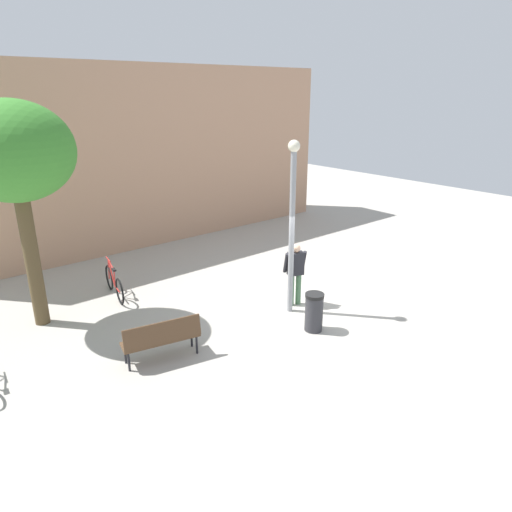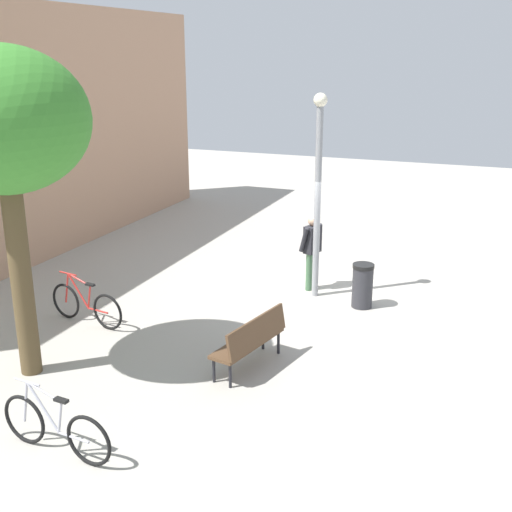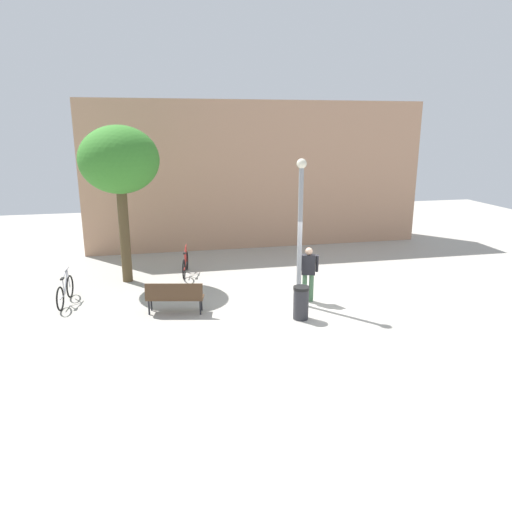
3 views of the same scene
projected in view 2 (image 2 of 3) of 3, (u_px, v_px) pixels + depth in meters
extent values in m
plane|color=#A8A399|center=(329.00, 291.00, 14.23)|extent=(36.00, 36.00, 0.00)
cube|color=tan|center=(17.00, 133.00, 16.16)|extent=(14.58, 2.00, 6.18)
cylinder|color=gray|center=(317.00, 205.00, 13.34)|extent=(0.14, 0.14, 4.01)
sphere|color=#F2EACC|center=(321.00, 100.00, 12.70)|extent=(0.28, 0.28, 0.28)
cylinder|color=#47704C|center=(309.00, 272.00, 14.13)|extent=(0.14, 0.14, 0.85)
cylinder|color=#47704C|center=(314.00, 270.00, 14.27)|extent=(0.14, 0.14, 0.85)
cube|color=#232328|center=(313.00, 239.00, 13.98)|extent=(0.45, 0.34, 0.60)
sphere|color=tan|center=(313.00, 221.00, 13.86)|extent=(0.22, 0.22, 0.22)
cylinder|color=#232328|center=(304.00, 240.00, 13.82)|extent=(0.16, 0.25, 0.55)
cylinder|color=#232328|center=(317.00, 235.00, 14.18)|extent=(0.16, 0.25, 0.55)
cube|color=#513823|center=(248.00, 342.00, 10.66)|extent=(1.66, 0.76, 0.06)
cube|color=#513823|center=(257.00, 331.00, 10.48)|extent=(1.59, 0.45, 0.44)
cylinder|color=black|center=(214.00, 370.00, 10.24)|extent=(0.05, 0.05, 0.42)
cylinder|color=black|center=(263.00, 338.00, 11.39)|extent=(0.05, 0.05, 0.42)
cylinder|color=black|center=(230.00, 375.00, 10.08)|extent=(0.05, 0.05, 0.42)
cylinder|color=black|center=(278.00, 342.00, 11.22)|extent=(0.05, 0.05, 0.42)
cylinder|color=brown|center=(21.00, 281.00, 10.16)|extent=(0.34, 0.34, 3.19)
ellipsoid|color=#387F2B|center=(3.00, 120.00, 9.40)|extent=(2.56, 2.56, 2.18)
torus|color=black|center=(66.00, 301.00, 12.68)|extent=(0.16, 0.71, 0.71)
torus|color=black|center=(108.00, 312.00, 12.15)|extent=(0.16, 0.71, 0.71)
cylinder|color=red|center=(78.00, 291.00, 12.42)|extent=(0.12, 0.50, 0.64)
cylinder|color=red|center=(79.00, 280.00, 12.32)|extent=(0.13, 0.58, 0.18)
cylinder|color=red|center=(89.00, 297.00, 12.30)|extent=(0.06, 0.14, 0.48)
cylinder|color=red|center=(98.00, 311.00, 12.28)|extent=(0.12, 0.50, 0.04)
cylinder|color=red|center=(67.00, 288.00, 12.57)|extent=(0.06, 0.17, 0.63)
cube|color=black|center=(90.00, 285.00, 12.20)|extent=(0.11, 0.21, 0.04)
cylinder|color=red|center=(68.00, 273.00, 12.44)|extent=(0.10, 0.44, 0.03)
torus|color=black|center=(25.00, 419.00, 8.61)|extent=(0.11, 0.71, 0.71)
torus|color=black|center=(89.00, 441.00, 8.14)|extent=(0.11, 0.71, 0.71)
cylinder|color=#ADADB7|center=(43.00, 407.00, 8.37)|extent=(0.08, 0.50, 0.64)
cylinder|color=#ADADB7|center=(44.00, 392.00, 8.28)|extent=(0.09, 0.58, 0.18)
cylinder|color=#ADADB7|center=(60.00, 418.00, 8.27)|extent=(0.05, 0.14, 0.48)
cylinder|color=#ADADB7|center=(74.00, 437.00, 8.26)|extent=(0.08, 0.50, 0.04)
cylinder|color=#ADADB7|center=(26.00, 402.00, 8.50)|extent=(0.05, 0.17, 0.63)
cube|color=black|center=(61.00, 400.00, 8.17)|extent=(0.10, 0.21, 0.04)
cylinder|color=#ADADB7|center=(27.00, 382.00, 8.38)|extent=(0.07, 0.44, 0.03)
cylinder|color=#2D2D33|center=(362.00, 287.00, 13.21)|extent=(0.42, 0.42, 0.85)
cylinder|color=black|center=(364.00, 266.00, 13.07)|extent=(0.44, 0.44, 0.08)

